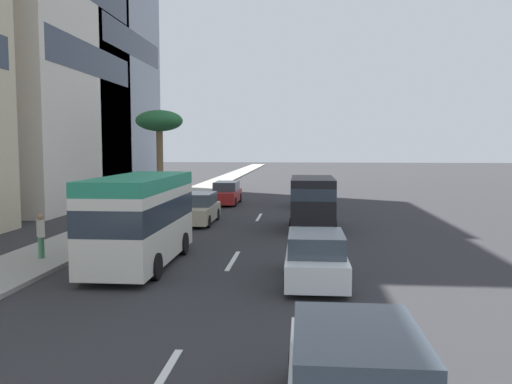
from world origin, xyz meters
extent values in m
plane|color=#2D2D30|center=(31.50, 0.00, 0.00)|extent=(198.00, 198.00, 0.00)
cube|color=#9E9B93|center=(31.50, 7.01, 0.07)|extent=(162.00, 2.86, 0.15)
cube|color=silver|center=(15.23, 0.00, 0.01)|extent=(3.20, 0.16, 0.01)
cube|color=silver|center=(26.84, 0.00, 0.01)|extent=(3.20, 0.16, 0.01)
cube|color=beige|center=(24.16, 3.08, 0.57)|extent=(4.58, 1.80, 0.79)
cube|color=#38424C|center=(24.39, 3.08, 1.29)|extent=(2.52, 1.66, 0.65)
cylinder|color=black|center=(22.74, 2.26, 0.32)|extent=(0.64, 0.22, 0.64)
cylinder|color=black|center=(22.74, 3.91, 0.32)|extent=(0.64, 0.22, 0.64)
cylinder|color=black|center=(25.58, 2.26, 0.32)|extent=(0.64, 0.22, 0.64)
cylinder|color=black|center=(25.58, 3.91, 0.32)|extent=(0.64, 0.22, 0.64)
cube|color=#1E478C|center=(33.02, -3.17, 0.58)|extent=(4.66, 1.76, 0.82)
cube|color=#38424C|center=(32.79, -3.17, 1.32)|extent=(2.56, 1.62, 0.67)
cylinder|color=black|center=(34.47, -2.36, 0.32)|extent=(0.64, 0.22, 0.64)
cylinder|color=black|center=(34.47, -3.98, 0.32)|extent=(0.64, 0.22, 0.64)
cylinder|color=black|center=(31.58, -2.36, 0.32)|extent=(0.64, 0.22, 0.64)
cylinder|color=black|center=(31.58, -3.98, 0.32)|extent=(0.64, 0.22, 0.64)
cube|color=#38424C|center=(3.70, -3.20, 1.32)|extent=(2.45, 1.70, 0.67)
cylinder|color=black|center=(5.30, -2.35, 0.32)|extent=(0.64, 0.22, 0.64)
cylinder|color=black|center=(5.30, -4.05, 0.32)|extent=(0.64, 0.22, 0.64)
cube|color=silver|center=(14.22, 3.05, 1.43)|extent=(6.60, 2.17, 2.41)
cube|color=#268C66|center=(14.22, 3.05, 2.87)|extent=(6.60, 2.17, 0.46)
cube|color=#28333D|center=(14.22, 3.05, 1.89)|extent=(6.61, 2.18, 0.80)
cylinder|color=black|center=(12.31, 2.02, 0.42)|extent=(0.84, 0.26, 0.84)
cylinder|color=black|center=(12.31, 4.09, 0.42)|extent=(0.84, 0.26, 0.84)
cylinder|color=black|center=(16.14, 2.02, 0.42)|extent=(0.84, 0.26, 0.84)
cylinder|color=black|center=(16.14, 4.09, 0.42)|extent=(0.84, 0.26, 0.84)
cube|color=black|center=(22.83, -2.99, 1.38)|extent=(4.78, 2.07, 2.36)
cube|color=#2D3842|center=(22.83, -2.99, 1.90)|extent=(4.79, 2.07, 0.57)
cylinder|color=black|center=(24.26, -2.00, 0.36)|extent=(0.72, 0.24, 0.72)
cylinder|color=black|center=(24.26, -3.97, 0.36)|extent=(0.72, 0.24, 0.72)
cylinder|color=black|center=(21.39, -2.00, 0.36)|extent=(0.72, 0.24, 0.72)
cylinder|color=black|center=(21.39, -3.97, 0.36)|extent=(0.72, 0.24, 0.72)
cube|color=white|center=(12.56, -2.89, 0.55)|extent=(4.30, 1.78, 0.75)
cube|color=#38424C|center=(12.35, -2.89, 1.23)|extent=(2.37, 1.64, 0.61)
cylinder|color=black|center=(13.90, -2.07, 0.32)|extent=(0.64, 0.22, 0.64)
cylinder|color=black|center=(13.90, -3.70, 0.32)|extent=(0.64, 0.22, 0.64)
cylinder|color=black|center=(11.23, -2.07, 0.32)|extent=(0.64, 0.22, 0.64)
cylinder|color=black|center=(11.23, -3.70, 0.32)|extent=(0.64, 0.22, 0.64)
cube|color=#A51E1E|center=(33.59, 2.90, 0.56)|extent=(4.75, 1.73, 0.78)
cube|color=#38424C|center=(33.83, 2.90, 1.27)|extent=(2.61, 1.59, 0.63)
cylinder|color=black|center=(32.12, 2.10, 0.32)|extent=(0.64, 0.22, 0.64)
cylinder|color=black|center=(32.12, 3.69, 0.32)|extent=(0.64, 0.22, 0.64)
cylinder|color=black|center=(35.06, 2.10, 0.32)|extent=(0.64, 0.22, 0.64)
cylinder|color=black|center=(35.06, 3.69, 0.32)|extent=(0.64, 0.22, 0.64)
cylinder|color=#4C8C66|center=(14.32, 6.74, 0.53)|extent=(0.14, 0.14, 0.76)
cylinder|color=#4C8C66|center=(14.48, 6.74, 0.53)|extent=(0.14, 0.14, 0.76)
cube|color=beige|center=(14.40, 6.74, 1.21)|extent=(0.39, 0.37, 0.60)
sphere|color=#9E7251|center=(14.40, 6.74, 1.61)|extent=(0.20, 0.20, 0.20)
cylinder|color=brown|center=(30.96, 6.94, 2.73)|extent=(0.44, 0.44, 5.17)
ellipsoid|color=#236033|center=(30.96, 6.94, 5.78)|extent=(3.09, 3.09, 1.39)
cube|color=#2D3847|center=(31.82, 11.64, 9.85)|extent=(13.82, 0.08, 2.05)
cube|color=#2D3847|center=(40.65, 11.64, 12.61)|extent=(14.42, 0.08, 2.10)
camera|label=1|loc=(-3.23, -2.44, 4.11)|focal=36.87mm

